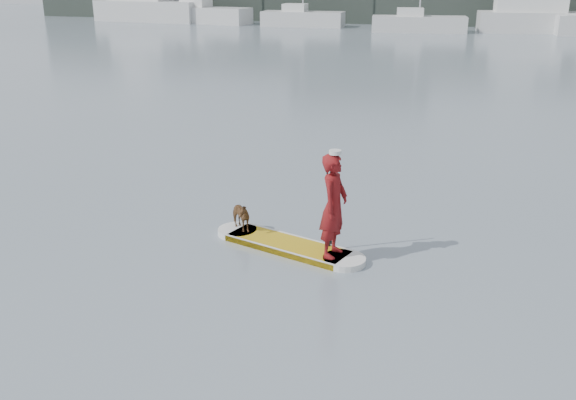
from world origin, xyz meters
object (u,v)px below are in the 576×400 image
(dog, at_px, (239,215))
(motor_yacht_a, at_px, (537,11))
(motor_yacht_b, at_px, (146,0))
(paddler, at_px, (334,206))
(sailboat_c, at_px, (302,18))
(paddleboard, at_px, (288,245))
(sailboat_d, at_px, (418,22))
(sailboat_b, at_px, (204,13))

(dog, xyz_separation_m, motor_yacht_a, (7.62, 47.40, 1.27))
(motor_yacht_b, bearing_deg, paddler, -52.83)
(paddler, height_order, sailboat_c, sailboat_c)
(paddleboard, relative_size, sailboat_d, 0.28)
(sailboat_c, relative_size, motor_yacht_b, 0.94)
(paddler, relative_size, dog, 2.68)
(dog, relative_size, motor_yacht_b, 0.06)
(paddleboard, bearing_deg, paddler, 0.00)
(sailboat_b, bearing_deg, paddler, -54.87)
(sailboat_c, xyz_separation_m, motor_yacht_b, (-16.67, 1.34, 1.26))
(sailboat_b, xyz_separation_m, sailboat_d, (20.82, -2.82, -0.13))
(sailboat_c, bearing_deg, sailboat_d, -13.85)
(sailboat_b, distance_m, sailboat_d, 21.01)
(motor_yacht_a, bearing_deg, motor_yacht_b, 171.01)
(dog, bearing_deg, motor_yacht_b, 70.48)
(sailboat_c, bearing_deg, sailboat_b, 173.06)
(sailboat_d, distance_m, motor_yacht_a, 9.70)
(paddler, relative_size, sailboat_b, 0.14)
(dog, relative_size, sailboat_c, 0.07)
(paddler, height_order, motor_yacht_a, motor_yacht_a)
(sailboat_b, distance_m, sailboat_c, 10.14)
(dog, xyz_separation_m, motor_yacht_b, (-29.06, 48.22, 1.62))
(paddler, xyz_separation_m, sailboat_c, (-14.50, 47.49, -0.30))
(dog, height_order, motor_yacht_b, motor_yacht_b)
(dog, relative_size, sailboat_b, 0.05)
(paddler, bearing_deg, paddleboard, 80.67)
(sailboat_c, distance_m, motor_yacht_a, 20.03)
(motor_yacht_b, bearing_deg, motor_yacht_a, 3.34)
(sailboat_b, xyz_separation_m, sailboat_c, (10.12, -0.73, -0.16))
(sailboat_b, relative_size, sailboat_d, 1.20)
(sailboat_d, bearing_deg, motor_yacht_a, 6.93)
(paddleboard, bearing_deg, sailboat_c, 122.19)
(sailboat_d, bearing_deg, paddleboard, -95.13)
(sailboat_c, bearing_deg, paddler, -75.84)
(dog, bearing_deg, sailboat_b, 64.71)
(motor_yacht_b, bearing_deg, dog, -54.30)
(motor_yacht_a, bearing_deg, sailboat_c, 173.77)
(paddleboard, height_order, paddler, paddler)
(paddler, bearing_deg, dog, 80.67)
(sailboat_c, xyz_separation_m, sailboat_d, (10.70, -2.09, 0.03))
(paddleboard, bearing_deg, motor_yacht_a, 98.48)
(sailboat_c, bearing_deg, paddleboard, -76.82)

